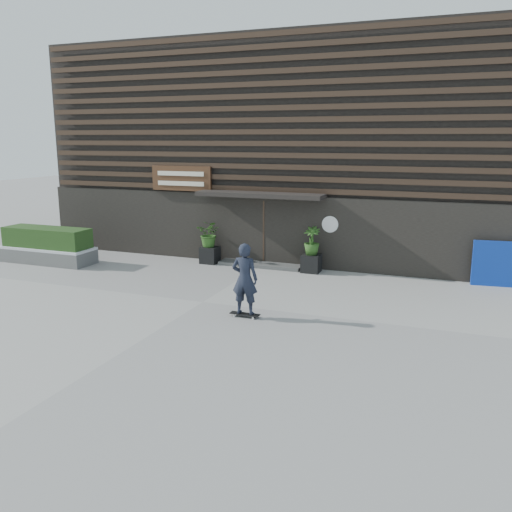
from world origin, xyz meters
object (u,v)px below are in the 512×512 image
at_px(planter_pot_right, 311,263).
at_px(blue_tarp, 498,264).
at_px(raised_bed, 48,256).
at_px(planter_pot_left, 210,255).
at_px(skateboarder, 245,279).

xyz_separation_m(planter_pot_right, blue_tarp, (5.79, 0.30, 0.40)).
relative_size(raised_bed, blue_tarp, 2.34).
distance_m(planter_pot_left, skateboarder, 6.27).
height_order(raised_bed, skateboarder, skateboarder).
bearing_deg(skateboarder, blue_tarp, 41.83).
distance_m(planter_pot_left, raised_bed, 5.92).
xyz_separation_m(planter_pot_right, skateboarder, (-0.33, -5.17, 0.70)).
bearing_deg(planter_pot_right, planter_pot_left, 180.00).
distance_m(raised_bed, blue_tarp, 15.34).
distance_m(planter_pot_right, blue_tarp, 5.81).
distance_m(planter_pot_right, skateboarder, 5.23).
bearing_deg(raised_bed, planter_pot_right, 12.10).
distance_m(planter_pot_left, planter_pot_right, 3.80).
distance_m(planter_pot_right, raised_bed, 9.59).
bearing_deg(raised_bed, skateboarder, -19.27).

